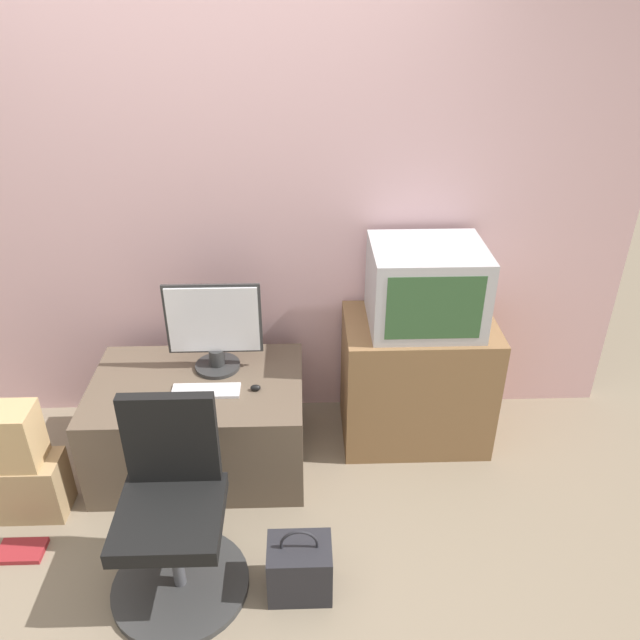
{
  "coord_description": "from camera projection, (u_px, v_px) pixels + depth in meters",
  "views": [
    {
      "loc": [
        0.46,
        -1.71,
        2.3
      ],
      "look_at": [
        0.54,
        0.98,
        0.76
      ],
      "focal_mm": 35.0,
      "sensor_mm": 36.0,
      "label": 1
    }
  ],
  "objects": [
    {
      "name": "side_stand",
      "position": [
        416.0,
        380.0,
        3.35
      ],
      "size": [
        0.77,
        0.51,
        0.71
      ],
      "color": "olive",
      "rests_on": "ground_plane"
    },
    {
      "name": "book",
      "position": [
        21.0,
        551.0,
        2.79
      ],
      "size": [
        0.2,
        0.13,
        0.02
      ],
      "color": "maroon",
      "rests_on": "ground_plane"
    },
    {
      "name": "ground_plane",
      "position": [
        198.0,
        594.0,
        2.61
      ],
      "size": [
        12.0,
        12.0,
        0.0
      ],
      "primitive_type": "plane",
      "color": "#7F705B"
    },
    {
      "name": "crt_tv",
      "position": [
        426.0,
        286.0,
        3.07
      ],
      "size": [
        0.55,
        0.47,
        0.42
      ],
      "color": "#B7B7BC",
      "rests_on": "side_stand"
    },
    {
      "name": "cardboard_box_upper",
      "position": [
        17.0,
        436.0,
        2.79
      ],
      "size": [
        0.19,
        0.19,
        0.29
      ],
      "color": "tan",
      "rests_on": "cardboard_box_lower"
    },
    {
      "name": "office_chair",
      "position": [
        174.0,
        521.0,
        2.52
      ],
      "size": [
        0.58,
        0.58,
        0.87
      ],
      "color": "#333333",
      "rests_on": "ground_plane"
    },
    {
      "name": "mouse",
      "position": [
        256.0,
        388.0,
        3.01
      ],
      "size": [
        0.05,
        0.03,
        0.03
      ],
      "color": "black",
      "rests_on": "desk"
    },
    {
      "name": "desk",
      "position": [
        201.0,
        423.0,
        3.2
      ],
      "size": [
        1.05,
        0.7,
        0.51
      ],
      "color": "brown",
      "rests_on": "ground_plane"
    },
    {
      "name": "keyboard",
      "position": [
        206.0,
        391.0,
        3.0
      ],
      "size": [
        0.33,
        0.11,
        0.01
      ],
      "color": "silver",
      "rests_on": "desk"
    },
    {
      "name": "main_monitor",
      "position": [
        214.0,
        328.0,
        3.07
      ],
      "size": [
        0.47,
        0.23,
        0.47
      ],
      "color": "#2D2D2D",
      "rests_on": "desk"
    },
    {
      "name": "wall_back",
      "position": [
        210.0,
        194.0,
        3.12
      ],
      "size": [
        4.4,
        0.05,
        2.6
      ],
      "color": "beige",
      "rests_on": "ground_plane"
    },
    {
      "name": "cardboard_box_lower",
      "position": [
        32.0,
        486.0,
        2.94
      ],
      "size": [
        0.31,
        0.2,
        0.31
      ],
      "color": "#A3845B",
      "rests_on": "ground_plane"
    },
    {
      "name": "handbag",
      "position": [
        300.0,
        568.0,
        2.57
      ],
      "size": [
        0.26,
        0.2,
        0.35
      ],
      "color": "#232328",
      "rests_on": "ground_plane"
    }
  ]
}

